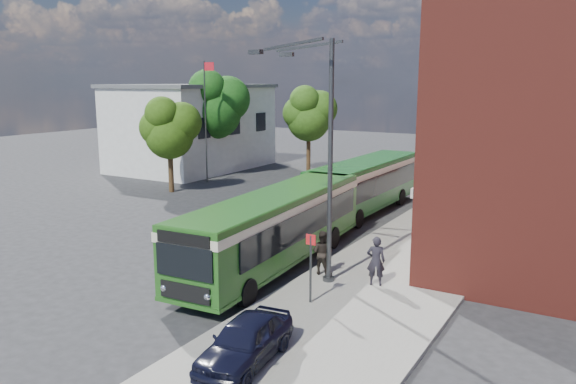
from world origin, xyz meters
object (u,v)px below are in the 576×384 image
Objects in this scene: street_lamp at (321,158)px; parked_car at (245,341)px; bus_rear at (366,181)px; bus_front at (276,223)px.

parked_car is at bearing -79.58° from street_lamp.
bus_rear is (-3.16, 11.98, -2.96)m from street_lamp.
bus_front is 3.45× the size of parked_car.
street_lamp reaches higher than parked_car.
bus_front is 8.61m from parked_car.
bus_front is 1.11× the size of bus_rear.
street_lamp is 2.47× the size of parked_car.
bus_rear reaches higher than parked_car.
parked_car is at bearing -76.79° from bus_rear.
street_lamp reaches higher than bus_front.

